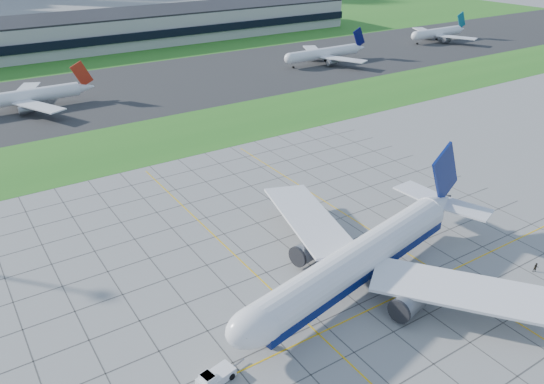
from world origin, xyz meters
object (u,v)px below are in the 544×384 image
object	(u,v)px
pushback_tug	(215,377)
crew_far	(536,268)
distant_jet_1	(25,97)
distant_jet_2	(324,53)
distant_jet_3	(438,33)
airliner	(359,260)

from	to	relation	value
pushback_tug	crew_far	world-z (taller)	pushback_tug
distant_jet_1	distant_jet_2	size ratio (longest dim) A/B	0.99
distant_jet_2	distant_jet_3	xyz separation A→B (m)	(82.26, 6.47, -0.00)
pushback_tug	crew_far	distance (m)	61.40
crew_far	distant_jet_2	size ratio (longest dim) A/B	0.04
airliner	distant_jet_1	world-z (taller)	airliner
distant_jet_2	airliner	bearing A→B (deg)	-126.26
airliner	distant_jet_3	world-z (taller)	airliner
crew_far	distant_jet_3	world-z (taller)	distant_jet_3
airliner	distant_jet_3	bearing A→B (deg)	26.15
crew_far	distant_jet_3	xyz separation A→B (m)	(150.51, 154.85, 3.56)
airliner	crew_far	size ratio (longest dim) A/B	32.85
distant_jet_3	airliner	bearing A→B (deg)	-142.14
distant_jet_1	distant_jet_3	xyz separation A→B (m)	(208.43, 4.11, -0.00)
pushback_tug	distant_jet_1	world-z (taller)	distant_jet_1
pushback_tug	crew_far	size ratio (longest dim) A/B	4.27
distant_jet_3	distant_jet_1	bearing A→B (deg)	-178.87
distant_jet_2	distant_jet_3	world-z (taller)	same
pushback_tug	distant_jet_3	bearing A→B (deg)	22.96
crew_far	distant_jet_3	size ratio (longest dim) A/B	0.04
pushback_tug	distant_jet_3	distance (m)	256.92
airliner	distant_jet_1	distance (m)	138.96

